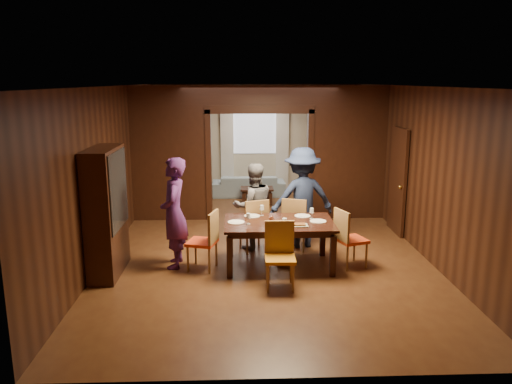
{
  "coord_description": "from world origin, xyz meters",
  "views": [
    {
      "loc": [
        -0.49,
        -9.08,
        3.01
      ],
      "look_at": [
        -0.15,
        -0.4,
        1.05
      ],
      "focal_mm": 35.0,
      "sensor_mm": 36.0,
      "label": 1
    }
  ],
  "objects_px": {
    "chair_left": "(202,240)",
    "chair_far_l": "(253,225)",
    "chair_right": "(352,238)",
    "coffee_table": "(257,196)",
    "hutch": "(106,212)",
    "person_grey": "(253,206)",
    "person_purple": "(174,213)",
    "person_navy": "(302,198)",
    "sofa": "(249,185)",
    "dining_table": "(279,244)",
    "chair_near": "(280,256)",
    "chair_far_r": "(296,223)"
  },
  "relations": [
    {
      "from": "person_navy",
      "to": "hutch",
      "type": "distance_m",
      "value": 3.44
    },
    {
      "from": "chair_right",
      "to": "person_purple",
      "type": "bearing_deg",
      "value": 67.98
    },
    {
      "from": "dining_table",
      "to": "hutch",
      "type": "height_order",
      "value": "hutch"
    },
    {
      "from": "coffee_table",
      "to": "chair_right",
      "type": "xyz_separation_m",
      "value": [
        1.37,
        -4.31,
        0.28
      ]
    },
    {
      "from": "sofa",
      "to": "person_purple",
      "type": "bearing_deg",
      "value": 74.22
    },
    {
      "from": "hutch",
      "to": "chair_far_l",
      "type": "bearing_deg",
      "value": 22.63
    },
    {
      "from": "chair_right",
      "to": "dining_table",
      "type": "bearing_deg",
      "value": 68.25
    },
    {
      "from": "coffee_table",
      "to": "chair_left",
      "type": "height_order",
      "value": "chair_left"
    },
    {
      "from": "dining_table",
      "to": "person_purple",
      "type": "bearing_deg",
      "value": 177.37
    },
    {
      "from": "person_purple",
      "to": "hutch",
      "type": "distance_m",
      "value": 1.05
    },
    {
      "from": "chair_right",
      "to": "chair_near",
      "type": "distance_m",
      "value": 1.49
    },
    {
      "from": "person_purple",
      "to": "dining_table",
      "type": "distance_m",
      "value": 1.78
    },
    {
      "from": "chair_right",
      "to": "chair_far_l",
      "type": "height_order",
      "value": "same"
    },
    {
      "from": "chair_left",
      "to": "hutch",
      "type": "xyz_separation_m",
      "value": [
        -1.47,
        -0.1,
        0.52
      ]
    },
    {
      "from": "chair_far_l",
      "to": "chair_near",
      "type": "height_order",
      "value": "same"
    },
    {
      "from": "chair_right",
      "to": "chair_far_r",
      "type": "height_order",
      "value": "same"
    },
    {
      "from": "chair_left",
      "to": "chair_far_r",
      "type": "xyz_separation_m",
      "value": [
        1.63,
        0.94,
        0.0
      ]
    },
    {
      "from": "person_purple",
      "to": "chair_left",
      "type": "xyz_separation_m",
      "value": [
        0.45,
        -0.15,
        -0.42
      ]
    },
    {
      "from": "dining_table",
      "to": "hutch",
      "type": "distance_m",
      "value": 2.79
    },
    {
      "from": "sofa",
      "to": "chair_far_r",
      "type": "bearing_deg",
      "value": 98.82
    },
    {
      "from": "chair_far_r",
      "to": "chair_right",
      "type": "bearing_deg",
      "value": 150.53
    },
    {
      "from": "person_grey",
      "to": "chair_left",
      "type": "bearing_deg",
      "value": 34.02
    },
    {
      "from": "dining_table",
      "to": "chair_left",
      "type": "height_order",
      "value": "chair_left"
    },
    {
      "from": "chair_far_l",
      "to": "chair_far_r",
      "type": "height_order",
      "value": "same"
    },
    {
      "from": "sofa",
      "to": "chair_far_r",
      "type": "relative_size",
      "value": 1.96
    },
    {
      "from": "person_navy",
      "to": "sofa",
      "type": "xyz_separation_m",
      "value": [
        -0.87,
        4.15,
        -0.64
      ]
    },
    {
      "from": "person_navy",
      "to": "chair_far_r",
      "type": "height_order",
      "value": "person_navy"
    },
    {
      "from": "hutch",
      "to": "sofa",
      "type": "bearing_deg",
      "value": 66.33
    },
    {
      "from": "person_purple",
      "to": "person_navy",
      "type": "xyz_separation_m",
      "value": [
        2.2,
        0.94,
        0.01
      ]
    },
    {
      "from": "person_grey",
      "to": "chair_far_l",
      "type": "height_order",
      "value": "person_grey"
    },
    {
      "from": "chair_right",
      "to": "coffee_table",
      "type": "bearing_deg",
      "value": -1.93
    },
    {
      "from": "person_grey",
      "to": "coffee_table",
      "type": "relative_size",
      "value": 1.96
    },
    {
      "from": "person_purple",
      "to": "chair_far_l",
      "type": "xyz_separation_m",
      "value": [
        1.3,
        0.71,
        -0.42
      ]
    },
    {
      "from": "person_grey",
      "to": "chair_far_r",
      "type": "xyz_separation_m",
      "value": [
        0.77,
        -0.07,
        -0.3
      ]
    },
    {
      "from": "chair_left",
      "to": "chair_right",
      "type": "height_order",
      "value": "same"
    },
    {
      "from": "chair_far_r",
      "to": "chair_near",
      "type": "bearing_deg",
      "value": 94.82
    },
    {
      "from": "person_grey",
      "to": "chair_near",
      "type": "xyz_separation_m",
      "value": [
        0.33,
        -1.8,
        -0.3
      ]
    },
    {
      "from": "person_grey",
      "to": "chair_far_r",
      "type": "relative_size",
      "value": 1.62
    },
    {
      "from": "chair_right",
      "to": "chair_far_l",
      "type": "distance_m",
      "value": 1.79
    },
    {
      "from": "sofa",
      "to": "hutch",
      "type": "relative_size",
      "value": 0.95
    },
    {
      "from": "person_navy",
      "to": "chair_far_l",
      "type": "bearing_deg",
      "value": 3.58
    },
    {
      "from": "coffee_table",
      "to": "chair_left",
      "type": "relative_size",
      "value": 0.82
    },
    {
      "from": "chair_near",
      "to": "person_purple",
      "type": "bearing_deg",
      "value": 151.23
    },
    {
      "from": "person_purple",
      "to": "chair_right",
      "type": "xyz_separation_m",
      "value": [
        2.89,
        -0.12,
        -0.42
      ]
    },
    {
      "from": "coffee_table",
      "to": "chair_left",
      "type": "xyz_separation_m",
      "value": [
        -1.06,
        -4.34,
        0.28
      ]
    },
    {
      "from": "sofa",
      "to": "coffee_table",
      "type": "bearing_deg",
      "value": 100.5
    },
    {
      "from": "sofa",
      "to": "chair_far_l",
      "type": "height_order",
      "value": "chair_far_l"
    },
    {
      "from": "chair_left",
      "to": "chair_far_l",
      "type": "xyz_separation_m",
      "value": [
        0.85,
        0.86,
        0.0
      ]
    },
    {
      "from": "sofa",
      "to": "chair_near",
      "type": "relative_size",
      "value": 1.96
    },
    {
      "from": "dining_table",
      "to": "chair_right",
      "type": "bearing_deg",
      "value": -2.16
    }
  ]
}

